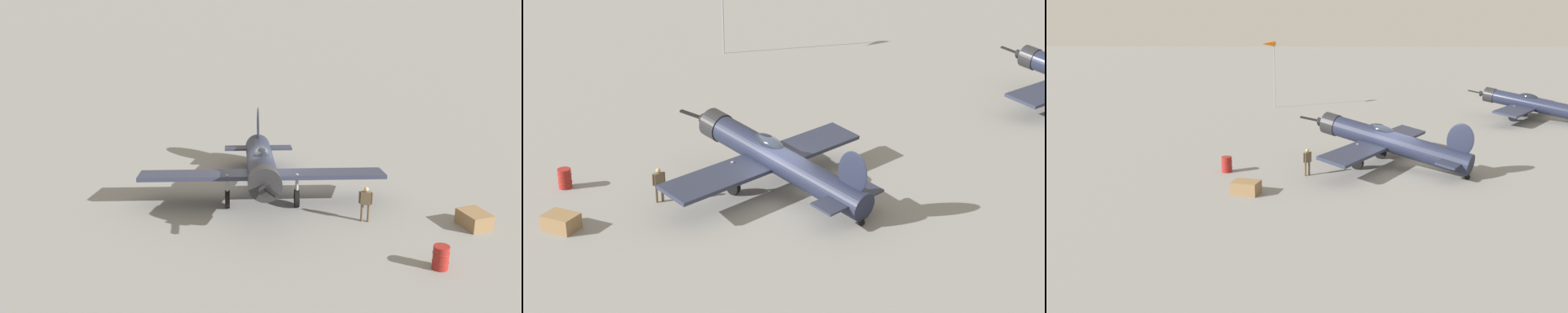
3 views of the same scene
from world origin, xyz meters
TOP-DOWN VIEW (x-y plane):
  - ground_plane at (0.00, 0.00)m, footprint 400.00×400.00m
  - airplane_foreground at (0.27, 0.42)m, footprint 10.11×10.17m
  - ground_crew_mechanic at (-1.82, 5.09)m, footprint 0.44×0.48m
  - equipment_crate at (-5.18, 8.05)m, footprint 1.28×1.53m
  - fuel_drum at (-1.25, 9.74)m, footprint 0.63×0.63m

SIDE VIEW (x-z plane):
  - ground_plane at x=0.00m, z-range 0.00..0.00m
  - equipment_crate at x=-5.18m, z-range 0.00..0.66m
  - fuel_drum at x=-1.25m, z-range 0.00..0.90m
  - ground_crew_mechanic at x=-1.82m, z-range 0.16..1.71m
  - airplane_foreground at x=0.27m, z-range -0.04..3.14m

